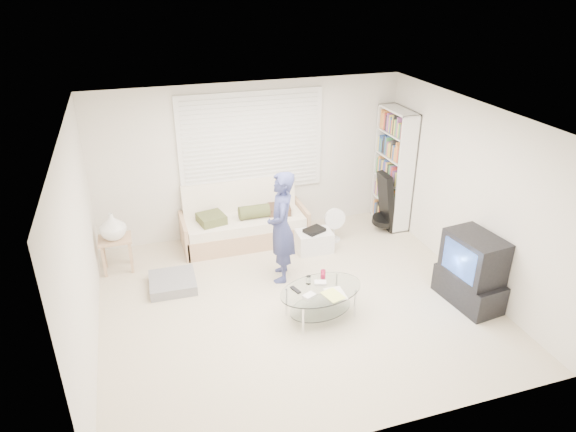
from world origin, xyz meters
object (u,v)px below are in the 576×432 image
object	(u,v)px
bookshelf	(393,169)
coffee_table	(321,294)
futon_sofa	(244,224)
tv_unit	(471,271)

from	to	relation	value
bookshelf	coffee_table	world-z (taller)	bookshelf
bookshelf	coffee_table	xyz separation A→B (m)	(-2.11, -2.16, -0.68)
futon_sofa	coffee_table	size ratio (longest dim) A/B	1.65
bookshelf	tv_unit	world-z (taller)	bookshelf
futon_sofa	bookshelf	xyz separation A→B (m)	(2.57, -0.09, 0.69)
bookshelf	coffee_table	size ratio (longest dim) A/B	1.66
futon_sofa	tv_unit	bearing A→B (deg)	-46.12
tv_unit	coffee_table	world-z (taller)	tv_unit
bookshelf	futon_sofa	bearing A→B (deg)	178.02
futon_sofa	bookshelf	world-z (taller)	bookshelf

